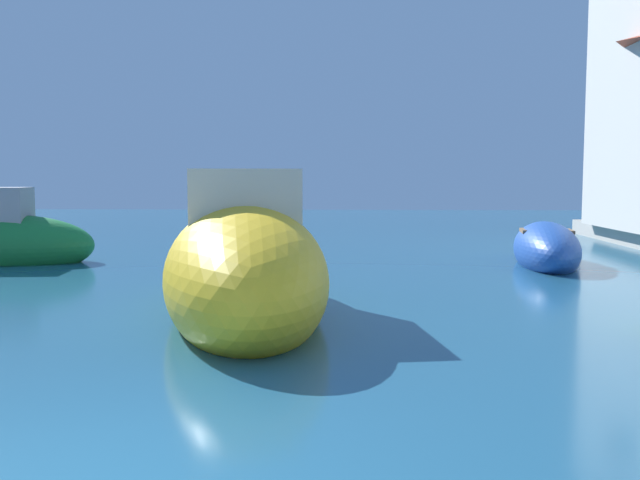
# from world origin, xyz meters

# --- Properties ---
(moored_boat_1) EXTENTS (3.44, 6.78, 2.66)m
(moored_boat_1) POSITION_xyz_m (0.26, 6.39, 0.69)
(moored_boat_1) COLOR gold
(moored_boat_1) RESTS_ON ground
(moored_boat_2) EXTENTS (2.03, 4.42, 1.30)m
(moored_boat_2) POSITION_xyz_m (6.45, 12.58, 0.36)
(moored_boat_2) COLOR #1E479E
(moored_boat_2) RESTS_ON ground
(moored_boat_4) EXTENTS (4.36, 2.09, 2.15)m
(moored_boat_4) POSITION_xyz_m (-6.47, 12.35, 0.54)
(moored_boat_4) COLOR #197233
(moored_boat_4) RESTS_ON ground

